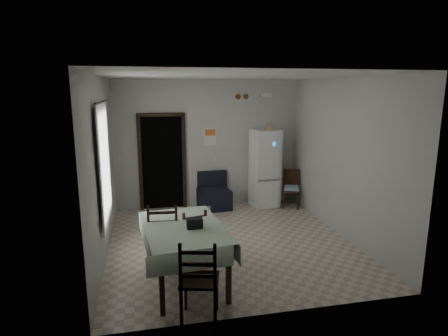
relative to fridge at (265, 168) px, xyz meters
name	(u,v)px	position (x,y,z in m)	size (l,w,h in m)	color
ground	(230,242)	(-1.27, -1.93, -0.90)	(4.50, 4.50, 0.00)	beige
ceiling	(230,76)	(-1.27, -1.93, 2.00)	(4.20, 4.50, 0.02)	white
wall_back	(208,144)	(-1.27, 0.32, 0.55)	(4.20, 0.02, 2.90)	beige
wall_front	(275,199)	(-1.27, -4.18, 0.55)	(4.20, 0.02, 2.90)	beige
wall_left	(103,168)	(-3.37, -1.93, 0.55)	(0.02, 4.50, 2.90)	beige
wall_right	(342,158)	(0.83, -1.93, 0.55)	(0.02, 4.50, 2.90)	beige
doorway	(162,161)	(-2.32, 0.52, 0.16)	(1.06, 0.52, 2.22)	black
window_recess	(97,164)	(-3.42, -2.13, 0.65)	(0.10, 1.20, 1.60)	silver
curtain	(105,164)	(-3.31, -2.13, 0.65)	(0.02, 1.45, 1.85)	white
curtain_rod	(101,102)	(-3.30, -2.13, 1.60)	(0.02, 0.02, 1.60)	black
calendar	(210,137)	(-1.22, 0.31, 0.72)	(0.28, 0.02, 0.40)	white
calendar_image	(210,132)	(-1.22, 0.30, 0.82)	(0.24, 0.01, 0.14)	orange
light_switch	(215,159)	(-1.12, 0.31, 0.20)	(0.08, 0.02, 0.12)	beige
vent_left	(238,97)	(-0.57, 0.30, 1.62)	(0.12, 0.12, 0.03)	brown
vent_right	(246,97)	(-0.39, 0.30, 1.62)	(0.12, 0.12, 0.03)	brown
emergency_light	(266,95)	(0.08, 0.28, 1.65)	(0.25, 0.07, 0.09)	white
fridge	(265,168)	(0.00, 0.00, 0.00)	(0.58, 0.58, 1.79)	white
tan_cone	(269,125)	(0.05, -0.09, 1.00)	(0.24, 0.24, 0.20)	tan
navy_seat	(214,191)	(-1.19, 0.00, -0.48)	(0.69, 0.66, 0.83)	black
corner_chair	(291,189)	(0.56, -0.27, -0.46)	(0.37, 0.37, 0.87)	black
dining_table	(184,255)	(-2.22, -3.20, -0.48)	(1.05, 1.61, 0.84)	#A5B89E
black_bag	(195,223)	(-2.08, -3.30, 0.01)	(0.21, 0.13, 0.14)	black
dining_chair_far_left	(163,236)	(-2.48, -2.73, -0.36)	(0.46, 0.46, 1.07)	black
dining_chair_far_right	(191,237)	(-2.07, -2.71, -0.43)	(0.40, 0.40, 0.93)	black
dining_chair_near_head	(199,279)	(-2.14, -4.10, -0.38)	(0.45, 0.45, 1.04)	black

